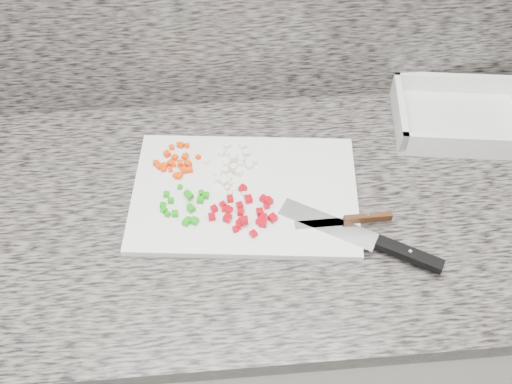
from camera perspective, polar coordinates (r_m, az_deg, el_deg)
The scene contains 11 objects.
cabinet at distance 1.50m, azimuth -2.03°, elevation -12.30°, with size 3.92×0.62×0.86m, color silver.
countertop at distance 1.11m, azimuth -2.67°, elevation -2.04°, with size 3.96×0.64×0.04m, color #615D56.
cutting_board at distance 1.10m, azimuth -1.12°, elevation -0.13°, with size 0.43×0.29×0.01m, color white.
carrot_pile at distance 1.15m, azimuth -8.01°, elevation 2.99°, with size 0.10×0.10×0.02m.
onion_pile at distance 1.13m, azimuth -2.35°, elevation 2.94°, with size 0.11×0.11×0.02m.
green_pepper_pile at distance 1.08m, azimuth -7.10°, elevation -1.36°, with size 0.09×0.10×0.02m.
red_pepper_pile at distance 1.06m, azimuth -0.99°, elevation -2.02°, with size 0.13×0.12×0.02m.
garlic_pile at distance 1.10m, azimuth -2.37°, elevation 0.60°, with size 0.04×0.05×0.01m.
chef_knife at distance 1.04m, azimuth 12.34°, elevation -5.06°, with size 0.28×0.19×0.02m.
paring_knife at distance 1.06m, azimuth 9.91°, elevation -2.72°, with size 0.18×0.02×0.02m.
tray at distance 1.30m, azimuth 19.74°, elevation 7.00°, with size 0.30×0.24×0.06m.
Camera 1 is at (-0.00, 0.78, 1.77)m, focal length 40.00 mm.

